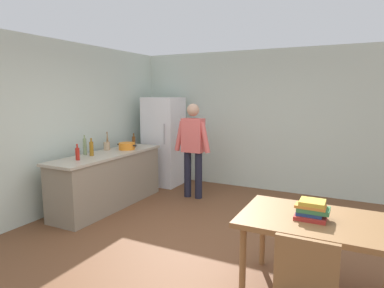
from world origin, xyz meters
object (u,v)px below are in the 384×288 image
at_px(cooking_pot, 127,146).
at_px(bottle_vinegar_tall, 85,146).
at_px(bottle_oil_amber, 91,148).
at_px(book_stack, 311,210).
at_px(bottle_sauce_red, 78,154).
at_px(dining_table, 319,227).
at_px(utensil_jar, 107,146).
at_px(bottle_beer_brown, 134,142).
at_px(refrigerator, 164,141).
at_px(person, 193,144).

xyz_separation_m(cooking_pot, bottle_vinegar_tall, (-0.28, -0.71, 0.08)).
bearing_deg(bottle_oil_amber, book_stack, -14.09).
relative_size(bottle_sauce_red, book_stack, 0.82).
height_order(dining_table, utensil_jar, utensil_jar).
height_order(dining_table, bottle_beer_brown, bottle_beer_brown).
relative_size(refrigerator, utensil_jar, 5.62).
xyz_separation_m(cooking_pot, book_stack, (3.28, -1.58, -0.13)).
bearing_deg(refrigerator, bottle_sauce_red, -92.88).
xyz_separation_m(utensil_jar, bottle_oil_amber, (0.14, -0.52, 0.04)).
height_order(refrigerator, bottle_beer_brown, refrigerator).
xyz_separation_m(utensil_jar, bottle_beer_brown, (0.25, 0.44, 0.03)).
bearing_deg(bottle_vinegar_tall, bottle_oil_amber, -5.46).
bearing_deg(bottle_beer_brown, bottle_vinegar_tall, -105.25).
relative_size(bottle_oil_amber, bottle_beer_brown, 1.08).
distance_m(dining_table, utensil_jar, 3.88).
bearing_deg(person, bottle_beer_brown, -160.37).
distance_m(refrigerator, dining_table, 4.27).
height_order(bottle_oil_amber, bottle_sauce_red, bottle_oil_amber).
distance_m(utensil_jar, book_stack, 3.81).
bearing_deg(bottle_oil_amber, dining_table, -13.23).
height_order(dining_table, bottle_sauce_red, bottle_sauce_red).
bearing_deg(refrigerator, book_stack, -40.28).
distance_m(dining_table, bottle_beer_brown, 3.83).
bearing_deg(bottle_beer_brown, cooking_pot, -84.73).
bearing_deg(cooking_pot, bottle_beer_brown, 95.27).
bearing_deg(bottle_sauce_red, bottle_beer_brown, 88.29).
distance_m(refrigerator, book_stack, 4.23).
bearing_deg(bottle_oil_amber, bottle_beer_brown, 83.76).
bearing_deg(person, dining_table, -42.41).
bearing_deg(bottle_beer_brown, bottle_oil_amber, -96.24).
bearing_deg(person, bottle_vinegar_tall, -134.29).
height_order(person, bottle_oil_amber, person).
bearing_deg(book_stack, refrigerator, 139.72).
xyz_separation_m(person, book_stack, (2.28, -2.18, -0.14)).
xyz_separation_m(bottle_vinegar_tall, book_stack, (3.56, -0.87, -0.20)).
height_order(utensil_jar, bottle_vinegar_tall, same).
bearing_deg(bottle_oil_amber, bottle_vinegar_tall, 174.54).
relative_size(cooking_pot, utensil_jar, 1.25).
bearing_deg(cooking_pot, utensil_jar, -142.79).
xyz_separation_m(utensil_jar, bottle_vinegar_tall, (-0.01, -0.51, 0.06)).
bearing_deg(refrigerator, person, -30.23).
xyz_separation_m(person, utensil_jar, (-1.27, -0.81, 0.00)).
bearing_deg(cooking_pot, book_stack, -25.78).
height_order(cooking_pot, utensil_jar, utensil_jar).
relative_size(bottle_oil_amber, bottle_sauce_red, 1.17).
height_order(cooking_pot, bottle_vinegar_tall, bottle_vinegar_tall).
distance_m(person, bottle_vinegar_tall, 1.84).
xyz_separation_m(dining_table, bottle_vinegar_tall, (-3.63, 0.83, 0.36)).
bearing_deg(bottle_vinegar_tall, dining_table, -12.91).
height_order(person, bottle_vinegar_tall, person).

